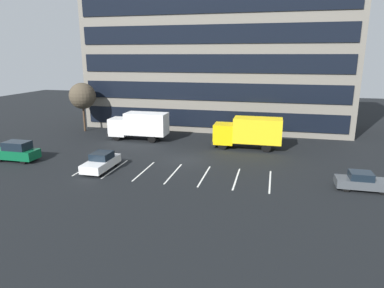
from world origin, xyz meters
name	(u,v)px	position (x,y,z in m)	size (l,w,h in m)	color
ground_plane	(185,160)	(0.00, 0.00, 0.00)	(120.00, 120.00, 0.00)	black
office_building	(217,51)	(0.00, 17.95, 10.80)	(36.39, 10.98, 21.60)	slate
lot_markings	(173,173)	(0.00, -4.16, 0.00)	(16.94, 5.40, 0.01)	silver
box_truck_yellow_all	(249,131)	(5.79, 5.90, 1.98)	(7.59, 2.51, 3.52)	yellow
box_truck_white	(139,125)	(-7.61, 6.89, 1.92)	(7.35, 2.43, 3.41)	white
sedan_white	(101,162)	(-6.70, -4.69, 0.76)	(1.87, 4.48, 1.60)	white
suv_forest	(16,151)	(-16.23, -4.10, 0.95)	(4.35, 1.84, 1.97)	#0C5933
sedan_charcoal	(362,182)	(15.39, -4.32, 0.68)	(4.01, 1.68, 1.43)	#474C51
bare_tree	(82,96)	(-17.00, 9.98, 4.84)	(3.53, 3.53, 6.63)	#473323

